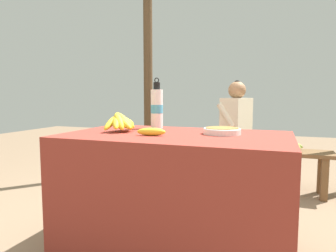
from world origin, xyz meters
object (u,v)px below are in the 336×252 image
loose_banana_front (151,132)px  wooden_bench (238,154)px  banana_bunch_green (293,144)px  serving_bowl (222,130)px  support_post_near (148,73)px  seated_vendor (232,127)px  banana_bunch_ripe (121,121)px  water_bottle (157,108)px

loose_banana_front → wooden_bench: bearing=79.1°
banana_bunch_green → serving_bowl: bearing=-108.9°
loose_banana_front → banana_bunch_green: bearing=62.0°
serving_bowl → support_post_near: bearing=125.7°
seated_vendor → banana_bunch_green: seated_vendor is taller
support_post_near → serving_bowl: bearing=-54.3°
banana_bunch_ripe → serving_bowl: (0.62, 0.10, -0.04)m
banana_bunch_ripe → wooden_bench: banana_bunch_ripe is taller
support_post_near → banana_bunch_green: bearing=-12.2°
banana_bunch_ripe → loose_banana_front: (0.26, -0.11, -0.04)m
water_bottle → loose_banana_front: (0.12, -0.38, -0.12)m
serving_bowl → seated_vendor: seated_vendor is taller
wooden_bench → banana_bunch_green: (0.52, -0.00, 0.13)m
banana_bunch_ripe → seated_vendor: 1.52m
banana_bunch_ripe → water_bottle: bearing=63.2°
banana_bunch_ripe → water_bottle: (0.14, 0.27, 0.08)m
loose_banana_front → seated_vendor: size_ratio=0.15×
water_bottle → wooden_bench: size_ratio=0.20×
serving_bowl → banana_bunch_green: (0.46, 1.35, -0.26)m
banana_bunch_ripe → banana_bunch_green: banana_bunch_ripe is taller
loose_banana_front → support_post_near: bearing=114.2°
serving_bowl → loose_banana_front: bearing=-150.4°
wooden_bench → seated_vendor: seated_vendor is taller
loose_banana_front → support_post_near: support_post_near is taller
seated_vendor → banana_bunch_green: 0.60m
wooden_bench → support_post_near: 1.50m
seated_vendor → banana_bunch_green: bearing=-159.1°
banana_bunch_ripe → serving_bowl: 0.63m
support_post_near → seated_vendor: bearing=-19.1°
seated_vendor → support_post_near: support_post_near is taller
wooden_bench → loose_banana_front: bearing=-100.9°
serving_bowl → banana_bunch_ripe: bearing=-171.3°
seated_vendor → support_post_near: (-1.10, 0.38, 0.61)m
loose_banana_front → support_post_near: (-0.86, 1.92, 0.49)m
loose_banana_front → wooden_bench: (0.30, 1.55, -0.39)m
loose_banana_front → banana_bunch_ripe: bearing=156.5°
water_bottle → banana_bunch_green: size_ratio=1.40×
serving_bowl → seated_vendor: 1.34m
seated_vendor → wooden_bench: bearing=-145.2°
banana_bunch_ripe → loose_banana_front: 0.28m
water_bottle → loose_banana_front: 0.42m
water_bottle → loose_banana_front: water_bottle is taller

